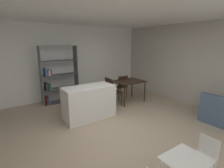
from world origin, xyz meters
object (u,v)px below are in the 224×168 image
Objects in this scene: dining_table at (129,83)px; child_chair_right at (205,155)px; dining_chair_far at (121,85)px; child_table at (185,164)px; open_bookshelf at (57,77)px; dining_chair_island_side at (111,89)px; kitchen_island at (89,102)px.

child_chair_right is at bearing -110.06° from dining_table.
child_table is at bearing 65.31° from dining_chair_far.
open_bookshelf is 1.92× the size of dining_table.
open_bookshelf is 4.76m from child_table.
child_chair_right is at bearing 176.50° from dining_chair_island_side.
dining_chair_far is (1.78, 0.85, 0.07)m from kitchen_island.
dining_table is (1.78, 0.42, 0.23)m from kitchen_island.
kitchen_island is 1.57× the size of dining_chair_far.
dining_chair_island_side is at bearing 173.45° from child_chair_right.
dining_chair_island_side is (1.39, -1.36, -0.37)m from open_bookshelf.
kitchen_island reaches higher than child_chair_right.
dining_chair_far reaches higher than dining_table.
dining_table is (1.23, 3.36, 0.33)m from child_chair_right.
open_bookshelf is 2.08× the size of dining_chair_island_side.
child_chair_right is 0.71× the size of dining_chair_far.
dining_chair_island_side is at bearing 22.22° from kitchen_island.
kitchen_island is 1.97m from dining_chair_far.
open_bookshelf reaches higher than dining_table.
child_table is 3.80m from dining_table.
child_table is (0.02, -2.94, -0.03)m from kitchen_island.
dining_chair_island_side is at bearing -44.36° from open_bookshelf.
open_bookshelf is 3.36× the size of child_table.
dining_chair_island_side is (1.02, 3.37, 0.14)m from child_table.
child_chair_right is at bearing 72.35° from dining_chair_far.
child_chair_right reaches higher than child_table.
kitchen_island is 0.70× the size of open_bookshelf.
dining_chair_far is (2.13, -0.93, -0.41)m from open_bookshelf.
kitchen_island reaches higher than dining_chair_far.
dining_table is at bearing 13.12° from kitchen_island.
dining_table is at bearing -85.99° from dining_chair_island_side.
dining_chair_far is 0.93× the size of dining_chair_island_side.
open_bookshelf is 4.84m from child_chair_right.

